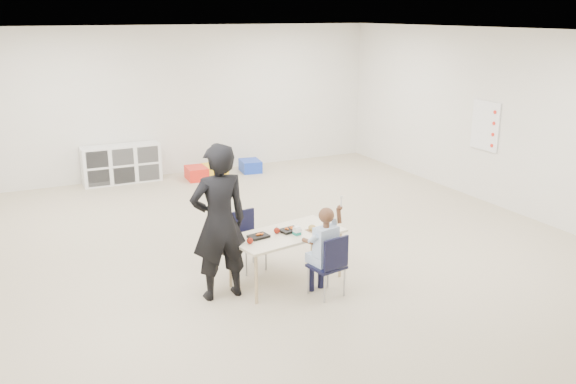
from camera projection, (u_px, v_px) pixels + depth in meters
name	position (u px, v px, depth m)	size (l,w,h in m)	color
room	(279.00, 146.00, 7.67)	(9.00, 9.02, 2.80)	#BFAF93
table	(286.00, 257.00, 7.04)	(1.41, 0.88, 0.60)	#FFEECB
chair_near	(327.00, 265.00, 6.69)	(0.35, 0.33, 0.72)	black
chair_far	(250.00, 242.00, 7.36)	(0.35, 0.33, 0.72)	black
child	(327.00, 247.00, 6.63)	(0.48, 0.48, 1.13)	#B7CBF7
lunch_tray_near	(290.00, 230.00, 7.01)	(0.22, 0.16, 0.03)	black
lunch_tray_far	(259.00, 236.00, 6.81)	(0.22, 0.16, 0.03)	black
milk_carton	(297.00, 231.00, 6.87)	(0.07, 0.07, 0.10)	white
bread_roll	(312.00, 228.00, 7.03)	(0.09, 0.09, 0.07)	#AF8A48
apple_near	(277.00, 231.00, 6.94)	(0.07, 0.07, 0.07)	maroon
apple_far	(250.00, 241.00, 6.63)	(0.07, 0.07, 0.07)	maroon
cubby_shelf	(122.00, 164.00, 11.16)	(1.40, 0.40, 0.70)	white
rules_poster	(485.00, 126.00, 9.90)	(0.02, 0.60, 0.80)	white
adult	(219.00, 222.00, 6.51)	(0.63, 0.41, 1.73)	black
bin_red	(197.00, 173.00, 11.43)	(0.38, 0.49, 0.24)	red
bin_yellow	(215.00, 171.00, 11.56)	(0.39, 0.50, 0.24)	yellow
bin_blue	(250.00, 166.00, 11.99)	(0.37, 0.47, 0.23)	#193CBF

